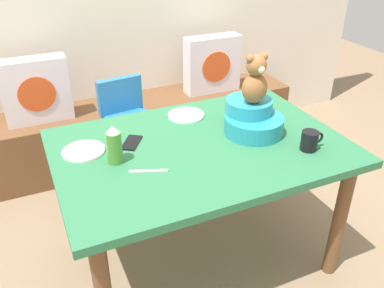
{
  "coord_description": "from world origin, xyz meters",
  "views": [
    {
      "loc": [
        -0.74,
        -1.55,
        1.72
      ],
      "look_at": [
        0.0,
        0.1,
        0.69
      ],
      "focal_mm": 38.09,
      "sensor_mm": 36.0,
      "label": 1
    }
  ],
  "objects_px": {
    "dining_table": "(200,161)",
    "cell_phone": "(132,143)",
    "pillow_floral_left": "(36,91)",
    "coffee_mug": "(310,141)",
    "ketchup_bottle": "(114,145)",
    "dinner_plate_far": "(84,151)",
    "infant_seat_teal": "(252,119)",
    "teddy_bear": "(255,80)",
    "pillow_floral_right": "(212,64)",
    "highchair": "(129,123)",
    "dinner_plate_near": "(186,115)"
  },
  "relations": [
    {
      "from": "dining_table",
      "to": "dinner_plate_far",
      "type": "distance_m",
      "value": 0.57
    },
    {
      "from": "infant_seat_teal",
      "to": "teddy_bear",
      "type": "height_order",
      "value": "teddy_bear"
    },
    {
      "from": "pillow_floral_right",
      "to": "teddy_bear",
      "type": "xyz_separation_m",
      "value": [
        -0.38,
        -1.19,
        0.34
      ]
    },
    {
      "from": "ketchup_bottle",
      "to": "dinner_plate_far",
      "type": "xyz_separation_m",
      "value": [
        -0.12,
        0.15,
        -0.08
      ]
    },
    {
      "from": "pillow_floral_left",
      "to": "cell_phone",
      "type": "bearing_deg",
      "value": -71.67
    },
    {
      "from": "dining_table",
      "to": "teddy_bear",
      "type": "height_order",
      "value": "teddy_bear"
    },
    {
      "from": "teddy_bear",
      "to": "pillow_floral_right",
      "type": "bearing_deg",
      "value": 72.49
    },
    {
      "from": "pillow_floral_right",
      "to": "teddy_bear",
      "type": "distance_m",
      "value": 1.29
    },
    {
      "from": "highchair",
      "to": "dinner_plate_near",
      "type": "distance_m",
      "value": 0.56
    },
    {
      "from": "dinner_plate_far",
      "to": "ketchup_bottle",
      "type": "bearing_deg",
      "value": -51.84
    },
    {
      "from": "ketchup_bottle",
      "to": "dinner_plate_far",
      "type": "height_order",
      "value": "ketchup_bottle"
    },
    {
      "from": "pillow_floral_left",
      "to": "teddy_bear",
      "type": "bearing_deg",
      "value": -51.34
    },
    {
      "from": "coffee_mug",
      "to": "cell_phone",
      "type": "xyz_separation_m",
      "value": [
        -0.75,
        0.4,
        -0.04
      ]
    },
    {
      "from": "dining_table",
      "to": "pillow_floral_left",
      "type": "bearing_deg",
      "value": 118.43
    },
    {
      "from": "pillow_floral_left",
      "to": "teddy_bear",
      "type": "height_order",
      "value": "teddy_bear"
    },
    {
      "from": "pillow_floral_right",
      "to": "cell_phone",
      "type": "distance_m",
      "value": 1.44
    },
    {
      "from": "highchair",
      "to": "dinner_plate_far",
      "type": "relative_size",
      "value": 3.95
    },
    {
      "from": "coffee_mug",
      "to": "infant_seat_teal",
      "type": "bearing_deg",
      "value": 119.11
    },
    {
      "from": "infant_seat_teal",
      "to": "teddy_bear",
      "type": "relative_size",
      "value": 1.32
    },
    {
      "from": "highchair",
      "to": "teddy_bear",
      "type": "distance_m",
      "value": 1.02
    },
    {
      "from": "coffee_mug",
      "to": "teddy_bear",
      "type": "bearing_deg",
      "value": 119.16
    },
    {
      "from": "coffee_mug",
      "to": "ketchup_bottle",
      "type": "bearing_deg",
      "value": 162.91
    },
    {
      "from": "pillow_floral_right",
      "to": "infant_seat_teal",
      "type": "xyz_separation_m",
      "value": [
        -0.38,
        -1.19,
        0.13
      ]
    },
    {
      "from": "pillow_floral_left",
      "to": "ketchup_bottle",
      "type": "distance_m",
      "value": 1.23
    },
    {
      "from": "pillow_floral_left",
      "to": "dinner_plate_far",
      "type": "xyz_separation_m",
      "value": [
        0.12,
        -1.05,
        0.07
      ]
    },
    {
      "from": "infant_seat_teal",
      "to": "dinner_plate_far",
      "type": "xyz_separation_m",
      "value": [
        -0.83,
        0.14,
        -0.07
      ]
    },
    {
      "from": "pillow_floral_right",
      "to": "cell_phone",
      "type": "relative_size",
      "value": 3.06
    },
    {
      "from": "pillow_floral_left",
      "to": "coffee_mug",
      "type": "bearing_deg",
      "value": -52.95
    },
    {
      "from": "pillow_floral_right",
      "to": "dinner_plate_near",
      "type": "bearing_deg",
      "value": -124.47
    },
    {
      "from": "teddy_bear",
      "to": "coffee_mug",
      "type": "relative_size",
      "value": 2.08
    },
    {
      "from": "infant_seat_teal",
      "to": "teddy_bear",
      "type": "distance_m",
      "value": 0.21
    },
    {
      "from": "dining_table",
      "to": "coffee_mug",
      "type": "distance_m",
      "value": 0.54
    },
    {
      "from": "pillow_floral_left",
      "to": "teddy_bear",
      "type": "xyz_separation_m",
      "value": [
        0.95,
        -1.19,
        0.34
      ]
    },
    {
      "from": "dining_table",
      "to": "infant_seat_teal",
      "type": "height_order",
      "value": "infant_seat_teal"
    },
    {
      "from": "cell_phone",
      "to": "highchair",
      "type": "bearing_deg",
      "value": -70.19
    },
    {
      "from": "pillow_floral_right",
      "to": "coffee_mug",
      "type": "bearing_deg",
      "value": -98.7
    },
    {
      "from": "pillow_floral_left",
      "to": "dining_table",
      "type": "distance_m",
      "value": 1.37
    },
    {
      "from": "teddy_bear",
      "to": "dinner_plate_near",
      "type": "relative_size",
      "value": 1.25
    },
    {
      "from": "infant_seat_teal",
      "to": "dinner_plate_near",
      "type": "xyz_separation_m",
      "value": [
        -0.24,
        0.3,
        -0.07
      ]
    },
    {
      "from": "pillow_floral_left",
      "to": "dinner_plate_far",
      "type": "relative_size",
      "value": 2.2
    },
    {
      "from": "cell_phone",
      "to": "teddy_bear",
      "type": "bearing_deg",
      "value": -158.17
    },
    {
      "from": "dinner_plate_near",
      "to": "cell_phone",
      "type": "bearing_deg",
      "value": -155.07
    },
    {
      "from": "coffee_mug",
      "to": "cell_phone",
      "type": "bearing_deg",
      "value": 151.9
    },
    {
      "from": "pillow_floral_right",
      "to": "dinner_plate_far",
      "type": "xyz_separation_m",
      "value": [
        -1.21,
        -1.05,
        0.07
      ]
    },
    {
      "from": "infant_seat_teal",
      "to": "dinner_plate_far",
      "type": "distance_m",
      "value": 0.85
    },
    {
      "from": "teddy_bear",
      "to": "dinner_plate_far",
      "type": "distance_m",
      "value": 0.89
    },
    {
      "from": "dining_table",
      "to": "cell_phone",
      "type": "distance_m",
      "value": 0.35
    },
    {
      "from": "coffee_mug",
      "to": "dinner_plate_near",
      "type": "distance_m",
      "value": 0.69
    },
    {
      "from": "dining_table",
      "to": "highchair",
      "type": "distance_m",
      "value": 0.81
    },
    {
      "from": "infant_seat_teal",
      "to": "dinner_plate_far",
      "type": "height_order",
      "value": "infant_seat_teal"
    }
  ]
}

